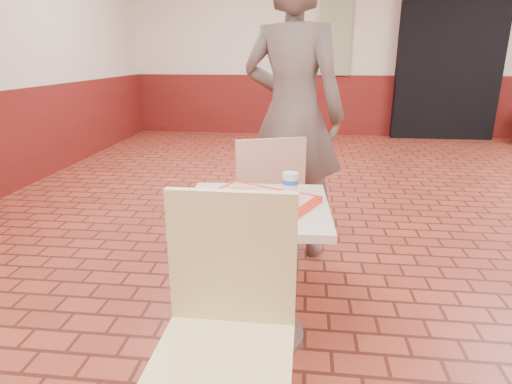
# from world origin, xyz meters

# --- Properties ---
(room_shell) EXTENTS (8.01, 10.01, 3.01)m
(room_shell) POSITION_xyz_m (0.00, 0.00, 1.50)
(room_shell) COLOR maroon
(room_shell) RESTS_ON ground
(wainscot_band) EXTENTS (8.00, 10.00, 1.00)m
(wainscot_band) POSITION_xyz_m (0.00, 0.00, 0.50)
(wainscot_band) COLOR #5D1411
(wainscot_band) RESTS_ON ground
(corridor_doorway) EXTENTS (1.60, 0.22, 2.20)m
(corridor_doorway) POSITION_xyz_m (1.20, 4.88, 1.10)
(corridor_doorway) COLOR black
(corridor_doorway) RESTS_ON ground
(promo_poster) EXTENTS (0.50, 0.03, 1.20)m
(promo_poster) POSITION_xyz_m (-0.60, 4.94, 1.60)
(promo_poster) COLOR gray
(promo_poster) RESTS_ON wainscot_band
(main_table) EXTENTS (0.66, 0.66, 0.69)m
(main_table) POSITION_xyz_m (-1.24, -0.69, 0.47)
(main_table) COLOR beige
(main_table) RESTS_ON ground
(chair_main_front) EXTENTS (0.43, 0.43, 0.93)m
(chair_main_front) POSITION_xyz_m (-1.26, -1.36, 0.52)
(chair_main_front) COLOR #DBC883
(chair_main_front) RESTS_ON ground
(chair_main_back) EXTENTS (0.53, 0.53, 0.89)m
(chair_main_back) POSITION_xyz_m (-1.26, -0.03, 0.50)
(chair_main_back) COLOR tan
(chair_main_back) RESTS_ON ground
(customer) EXTENTS (0.80, 0.65, 1.91)m
(customer) POSITION_xyz_m (-1.12, 0.35, 0.96)
(customer) COLOR brown
(customer) RESTS_ON ground
(serving_tray) EXTENTS (0.49, 0.38, 0.03)m
(serving_tray) POSITION_xyz_m (-1.24, -0.69, 0.71)
(serving_tray) COLOR red
(serving_tray) RESTS_ON main_table
(ring_donut) EXTENTS (0.14, 0.14, 0.04)m
(ring_donut) POSITION_xyz_m (-1.31, -0.66, 0.74)
(ring_donut) COLOR #E18852
(ring_donut) RESTS_ON serving_tray
(long_john_donut) EXTENTS (0.14, 0.10, 0.04)m
(long_john_donut) POSITION_xyz_m (-1.14, -0.75, 0.74)
(long_john_donut) COLOR #C6663A
(long_john_donut) RESTS_ON serving_tray
(paper_cup) EXTENTS (0.08, 0.08, 0.09)m
(paper_cup) POSITION_xyz_m (-1.10, -0.58, 0.77)
(paper_cup) COLOR silver
(paper_cup) RESTS_ON serving_tray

